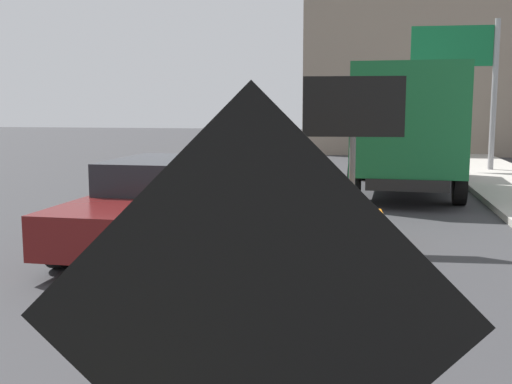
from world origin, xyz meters
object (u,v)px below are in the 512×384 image
highway_guide_sign (470,69)px  arrow_board_trailer (351,215)px  pickup_car (162,202)px  box_truck (407,125)px  traffic_cone_near_sign (236,366)px  roadwork_sign (252,332)px  traffic_cone_mid_lane (293,268)px

highway_guide_sign → arrow_board_trailer: bearing=-106.7°
pickup_car → highway_guide_sign: 13.91m
arrow_board_trailer → box_truck: size_ratio=0.39×
pickup_car → traffic_cone_near_sign: (2.37, -5.32, -0.32)m
roadwork_sign → box_truck: 14.54m
traffic_cone_mid_lane → arrow_board_trailer: bearing=79.4°
roadwork_sign → pickup_car: (-2.89, 7.47, -0.77)m
pickup_car → traffic_cone_mid_lane: (2.45, -2.53, -0.32)m
highway_guide_sign → box_truck: bearing=-114.2°
arrow_board_trailer → box_truck: box_truck is taller
traffic_cone_near_sign → traffic_cone_mid_lane: bearing=88.4°
highway_guide_sign → roadwork_sign: bearing=-100.4°
roadwork_sign → highway_guide_sign: (3.58, 19.48, 1.95)m
pickup_car → highway_guide_sign: size_ratio=1.00×
box_truck → roadwork_sign: bearing=-95.3°
box_truck → highway_guide_sign: size_ratio=1.40×
traffic_cone_near_sign → pickup_car: bearing=114.0°
pickup_car → traffic_cone_near_sign: 5.83m
roadwork_sign → highway_guide_sign: highway_guide_sign is taller
box_truck → pickup_car: 8.24m
box_truck → traffic_cone_near_sign: size_ratio=9.00×
highway_guide_sign → traffic_cone_mid_lane: highway_guide_sign is taller
roadwork_sign → pickup_car: bearing=111.1°
box_truck → traffic_cone_mid_lane: size_ratio=8.99×
traffic_cone_mid_lane → box_truck: bearing=79.5°
arrow_board_trailer → traffic_cone_mid_lane: size_ratio=3.48×
box_truck → traffic_cone_near_sign: box_truck is taller
traffic_cone_mid_lane → roadwork_sign: bearing=-84.9°
roadwork_sign → highway_guide_sign: 19.90m
box_truck → pickup_car: (-4.22, -7.00, -1.04)m
box_truck → highway_guide_sign: 5.73m
box_truck → traffic_cone_mid_lane: box_truck is taller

